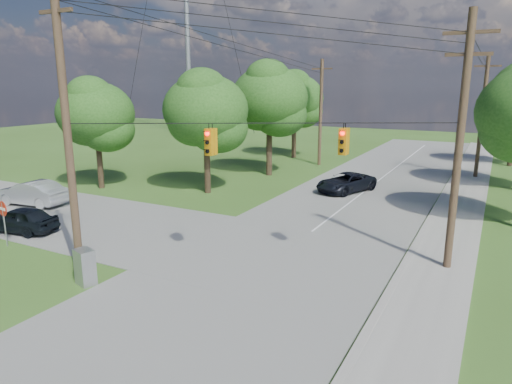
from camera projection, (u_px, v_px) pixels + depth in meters
The scene contains 18 objects.
ground at pixel (161, 300), 16.63m from camera, with size 140.00×140.00×0.00m, color #35571D.
main_road at pixel (270, 263), 20.01m from camera, with size 10.00×100.00×0.03m, color gray.
sidewalk_east at pixel (432, 295), 16.94m from camera, with size 2.60×100.00×0.12m, color #A5A39B.
pole_sw at pixel (66, 123), 17.64m from camera, with size 2.00×0.32×12.00m.
pole_ne at pixel (460, 141), 18.18m from camera, with size 2.00×0.32×10.50m.
pole_north_e at pixel (482, 116), 37.17m from camera, with size 2.00×0.32×10.00m.
pole_north_w at pixel (321, 112), 43.51m from camera, with size 2.00×0.32×10.00m.
power_lines at pixel (319, 55), 23.75m from camera, with size 13.93×29.62×4.93m.
traffic_signals at pixel (278, 141), 18.00m from camera, with size 4.91×3.27×1.05m.
tree_w_near at pixel (206, 110), 31.81m from camera, with size 6.00×6.00×8.40m.
tree_w_mid at pixel (269, 98), 38.07m from camera, with size 6.40×6.40×9.22m.
tree_w_far at pixel (295, 98), 47.66m from camera, with size 6.00×6.00×8.73m.
tree_cross_n at pixel (96, 114), 33.38m from camera, with size 5.60×5.60×7.91m.
car_cross_dark at pixel (20, 219), 24.08m from camera, with size 1.63×4.05×1.38m, color black.
car_cross_silver at pixel (32, 193), 29.48m from camera, with size 1.69×4.85×1.60m, color #AEB1B5.
car_main_north at pixel (346, 182), 33.20m from camera, with size 2.27×4.92×1.37m, color black.
control_cabinet at pixel (85, 267), 17.82m from camera, with size 0.79×0.57×1.43m, color #989B9E.
do_not_enter_sign at pixel (3, 213), 21.81m from camera, with size 0.75×0.14×2.27m.
Camera 1 is at (10.23, -11.85, 7.68)m, focal length 32.00 mm.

